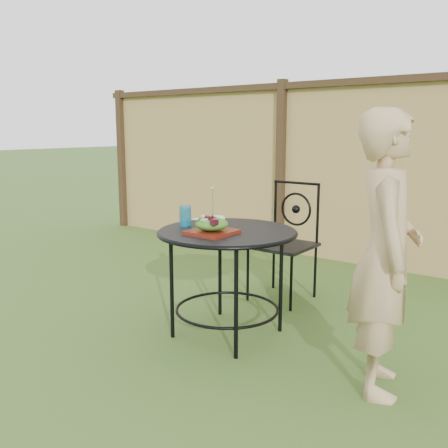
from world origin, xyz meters
name	(u,v)px	position (x,y,z in m)	size (l,w,h in m)	color
ground	(281,345)	(0.00, 0.00, 0.00)	(60.00, 60.00, 0.00)	#294A18
fence	(400,174)	(0.00, 2.19, 0.95)	(8.00, 0.12, 1.90)	tan
patio_table	(227,251)	(-0.39, -0.07, 0.59)	(0.92, 0.92, 0.72)	black
patio_chair	(286,238)	(-0.46, 0.83, 0.50)	(0.46, 0.46, 0.95)	black
diner	(385,254)	(0.69, -0.15, 0.74)	(0.54, 0.36, 1.48)	tan
salad_plate	(212,232)	(-0.39, -0.23, 0.74)	(0.27, 0.27, 0.02)	#4A0D0A
salad	(212,224)	(-0.39, -0.23, 0.79)	(0.21, 0.21, 0.08)	#235614
fork	(213,204)	(-0.38, -0.23, 0.92)	(0.01, 0.01, 0.18)	silver
drinking_glass	(185,216)	(-0.70, -0.13, 0.79)	(0.08, 0.08, 0.14)	#0B6082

